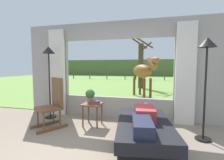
{
  "coord_description": "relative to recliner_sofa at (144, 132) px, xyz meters",
  "views": [
    {
      "loc": [
        0.98,
        -2.0,
        1.37
      ],
      "look_at": [
        0.0,
        1.8,
        1.05
      ],
      "focal_mm": 26.24,
      "sensor_mm": 36.0,
      "label": 1
    }
  ],
  "objects": [
    {
      "name": "back_wall_with_window",
      "position": [
        -0.83,
        1.43,
        1.03
      ],
      "size": [
        5.2,
        0.12,
        2.55
      ],
      "color": "#9E998E",
      "rests_on": "ground_plane"
    },
    {
      "name": "curtain_panel_left",
      "position": [
        -2.52,
        1.29,
        0.98
      ],
      "size": [
        0.44,
        0.1,
        2.4
      ],
      "primitive_type": "cube",
      "color": "silver",
      "rests_on": "ground_plane"
    },
    {
      "name": "curtain_panel_right",
      "position": [
        0.86,
        1.29,
        0.98
      ],
      "size": [
        0.44,
        0.1,
        2.4
      ],
      "primitive_type": "cube",
      "color": "silver",
      "rests_on": "ground_plane"
    },
    {
      "name": "outdoor_pasture_lawn",
      "position": [
        -0.83,
        12.33,
        -0.21
      ],
      "size": [
        36.0,
        21.68,
        0.02
      ],
      "primitive_type": "cube",
      "color": "#759E47",
      "rests_on": "ground_plane"
    },
    {
      "name": "distant_hill_ridge",
      "position": [
        -0.83,
        22.17,
        0.98
      ],
      "size": [
        36.0,
        2.0,
        2.4
      ],
      "primitive_type": "cube",
      "color": "#4F6937",
      "rests_on": "ground_plane"
    },
    {
      "name": "recliner_sofa",
      "position": [
        0.0,
        0.0,
        0.0
      ],
      "size": [
        1.14,
        1.81,
        0.42
      ],
      "rotation": [
        0.0,
        0.0,
        0.15
      ],
      "color": "black",
      "rests_on": "ground_plane"
    },
    {
      "name": "reclining_person",
      "position": [
        0.0,
        -0.05,
        0.3
      ],
      "size": [
        0.43,
        1.44,
        0.22
      ],
      "rotation": [
        0.0,
        0.0,
        0.15
      ],
      "color": "#B23338",
      "rests_on": "recliner_sofa"
    },
    {
      "name": "rocking_chair",
      "position": [
        -2.06,
        0.37,
        0.33
      ],
      "size": [
        0.75,
        0.82,
        1.12
      ],
      "rotation": [
        0.0,
        0.0,
        -0.57
      ],
      "color": "brown",
      "rests_on": "ground_plane"
    },
    {
      "name": "side_table",
      "position": [
        -1.22,
        0.68,
        0.21
      ],
      "size": [
        0.44,
        0.44,
        0.52
      ],
      "color": "brown",
      "rests_on": "ground_plane"
    },
    {
      "name": "potted_plant",
      "position": [
        -1.3,
        0.74,
        0.48
      ],
      "size": [
        0.22,
        0.22,
        0.32
      ],
      "color": "#9E6042",
      "rests_on": "side_table"
    },
    {
      "name": "book_stack",
      "position": [
        -1.14,
        0.62,
        0.34
      ],
      "size": [
        0.22,
        0.15,
        0.08
      ],
      "color": "#B22D28",
      "rests_on": "side_table"
    },
    {
      "name": "floor_lamp_left",
      "position": [
        -2.53,
        0.93,
        1.31
      ],
      "size": [
        0.32,
        0.32,
        1.9
      ],
      "color": "black",
      "rests_on": "ground_plane"
    },
    {
      "name": "floor_lamp_right",
      "position": [
        1.07,
        0.47,
        1.32
      ],
      "size": [
        0.32,
        0.32,
        1.9
      ],
      "color": "black",
      "rests_on": "ground_plane"
    },
    {
      "name": "horse",
      "position": [
        -0.32,
        4.59,
        0.94
      ],
      "size": [
        1.38,
        1.65,
        1.73
      ],
      "rotation": [
        0.0,
        0.0,
        -2.49
      ],
      "color": "brown",
      "rests_on": "outdoor_pasture_lawn"
    },
    {
      "name": "pasture_tree",
      "position": [
        -0.66,
        7.6,
        1.31
      ],
      "size": [
        1.4,
        1.38,
        3.18
      ],
      "color": "#4C3823",
      "rests_on": "outdoor_pasture_lawn"
    },
    {
      "name": "pasture_fence_line",
      "position": [
        -0.83,
        14.24,
        0.53
      ],
      "size": [
        16.1,
        0.1,
        1.1
      ],
      "color": "brown",
      "rests_on": "outdoor_pasture_lawn"
    }
  ]
}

